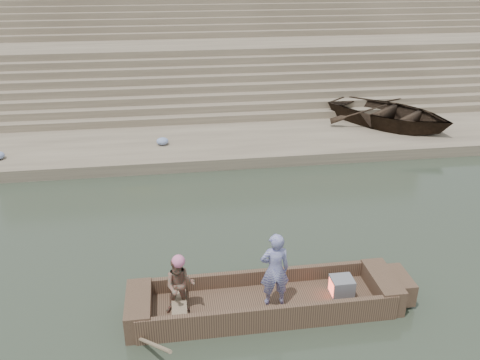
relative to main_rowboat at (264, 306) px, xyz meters
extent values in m
plane|color=#283124|center=(1.73, 1.39, -0.11)|extent=(120.00, 120.00, 0.00)
cube|color=gray|center=(1.73, 9.39, 0.09)|extent=(32.00, 4.00, 0.40)
cube|color=gray|center=(1.73, 16.89, 1.29)|extent=(32.00, 3.00, 2.80)
cube|color=gray|center=(1.73, 23.89, 2.49)|extent=(32.00, 3.00, 5.20)
cube|color=gray|center=(1.73, 11.64, 0.24)|extent=(32.00, 0.50, 0.70)
cube|color=gray|center=(1.73, 12.14, 0.39)|extent=(32.00, 0.50, 1.00)
cube|color=gray|center=(1.73, 12.64, 0.54)|extent=(32.00, 0.50, 1.30)
cube|color=gray|center=(1.73, 13.14, 0.69)|extent=(32.00, 0.50, 1.60)
cube|color=gray|center=(1.73, 13.64, 0.84)|extent=(32.00, 0.50, 1.90)
cube|color=gray|center=(1.73, 14.14, 0.99)|extent=(32.00, 0.50, 2.20)
cube|color=gray|center=(1.73, 14.64, 1.14)|extent=(32.00, 0.50, 2.50)
cube|color=gray|center=(1.73, 15.14, 1.29)|extent=(32.00, 0.50, 2.80)
cube|color=gray|center=(1.73, 18.64, 1.44)|extent=(32.00, 0.50, 3.10)
cube|color=gray|center=(1.73, 19.14, 1.59)|extent=(32.00, 0.50, 3.40)
cube|color=gray|center=(1.73, 19.64, 1.74)|extent=(32.00, 0.50, 3.70)
cube|color=gray|center=(1.73, 20.14, 1.89)|extent=(32.00, 0.50, 4.00)
cube|color=gray|center=(1.73, 20.64, 2.04)|extent=(32.00, 0.50, 4.30)
cube|color=gray|center=(1.73, 21.14, 2.19)|extent=(32.00, 0.50, 4.60)
cube|color=gray|center=(1.73, 21.64, 2.34)|extent=(32.00, 0.50, 4.90)
cube|color=gray|center=(1.73, 22.14, 2.49)|extent=(32.00, 0.50, 5.20)
cube|color=brown|center=(0.00, 0.00, 0.00)|extent=(5.00, 1.30, 0.22)
cube|color=brown|center=(0.00, -0.62, 0.17)|extent=(5.20, 0.12, 0.56)
cube|color=brown|center=(0.00, 0.62, 0.17)|extent=(5.20, 0.12, 0.56)
cube|color=brown|center=(-2.55, 0.00, 0.19)|extent=(0.50, 1.30, 0.60)
cube|color=brown|center=(2.55, 0.00, 0.19)|extent=(0.50, 1.30, 0.60)
cube|color=brown|center=(2.95, 0.00, 0.21)|extent=(0.35, 0.90, 0.50)
cube|color=#937A5B|center=(-1.75, 0.00, 0.29)|extent=(0.30, 1.20, 0.08)
cylinder|color=#937A5B|center=(-2.40, -0.90, 0.19)|extent=(1.03, 2.10, 1.36)
sphere|color=#D56993|center=(-1.71, -0.04, 1.29)|extent=(0.26, 0.26, 0.26)
imported|color=navy|center=(0.18, -0.07, 0.93)|extent=(0.60, 0.40, 1.64)
imported|color=#246E54|center=(-1.71, -0.04, 0.73)|extent=(0.64, 0.51, 1.24)
cube|color=slate|center=(1.65, 0.00, 0.31)|extent=(0.46, 0.42, 0.40)
cube|color=#E5593F|center=(1.44, 0.00, 0.31)|extent=(0.04, 0.34, 0.32)
imported|color=#2D2116|center=(7.13, 10.10, 0.82)|extent=(6.01, 6.22, 1.05)
ellipsoid|color=#3F5999|center=(-2.06, 9.18, 0.42)|extent=(0.44, 0.44, 0.26)
camera|label=1|loc=(-1.68, -8.01, 6.62)|focal=36.65mm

